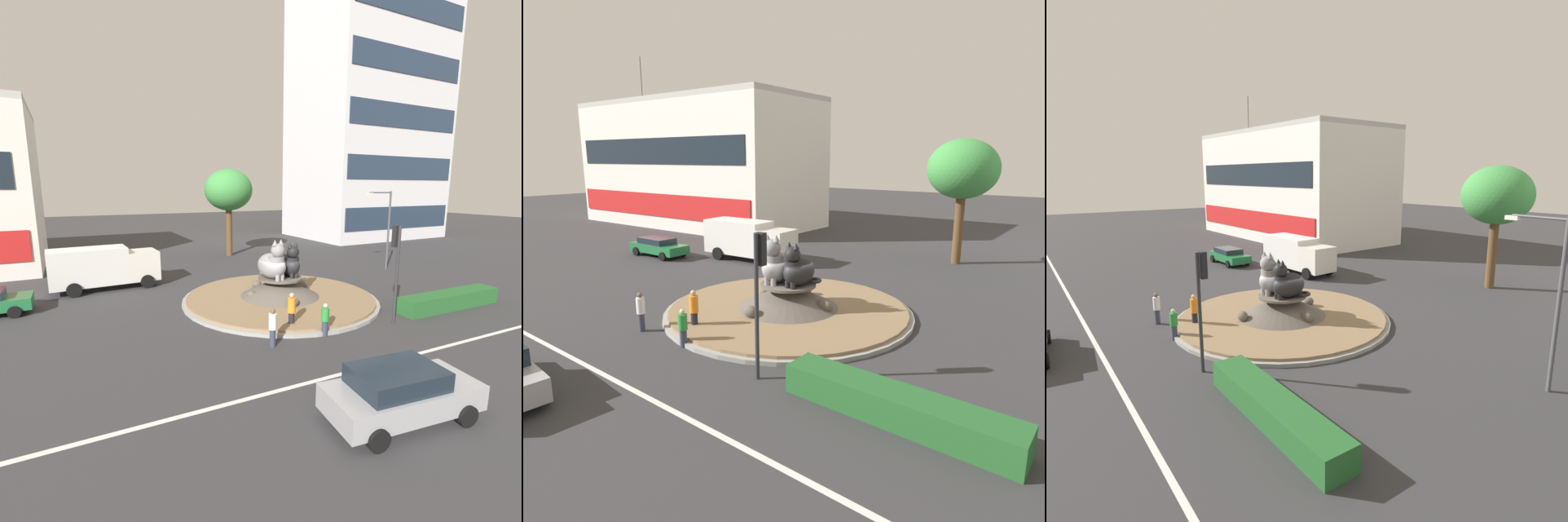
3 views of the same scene
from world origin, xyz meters
TOP-DOWN VIEW (x-y plane):
  - ground_plane at (0.00, 0.00)m, footprint 160.00×160.00m
  - lane_centreline at (0.00, -8.88)m, footprint 112.00×0.20m
  - roundabout_island at (0.00, 0.00)m, footprint 11.56×11.56m
  - cat_statue_grey at (-0.57, -0.17)m, footprint 1.71×2.56m
  - cat_statue_black at (0.60, -0.06)m, footprint 1.37×2.13m
  - traffic_light_mast at (3.27, -5.74)m, footprint 0.32×0.46m
  - shophouse_block at (-26.54, 18.21)m, footprint 26.42×12.90m
  - clipped_hedge_strip at (7.93, -5.34)m, footprint 6.81×1.20m
  - broadleaf_tree_behind_island at (2.71, 15.48)m, footprint 4.66×4.66m
  - pedestrian_green_shirt at (-0.75, -5.66)m, footprint 0.37×0.37m
  - pedestrian_orange_shirt at (-1.70, -4.28)m, footprint 0.38×0.38m
  - pedestrian_white_shirt at (-3.44, -5.67)m, footprint 0.35×0.35m
  - sedan_on_far_lane at (-15.51, 4.21)m, footprint 4.71×2.16m
  - delivery_box_truck at (-9.30, 7.33)m, footprint 6.90×2.92m

SIDE VIEW (x-z plane):
  - ground_plane at x=0.00m, z-range 0.00..0.00m
  - lane_centreline at x=0.00m, z-range 0.00..0.01m
  - roundabout_island at x=0.00m, z-range -0.28..1.18m
  - clipped_hedge_strip at x=7.93m, z-range 0.00..0.90m
  - sedan_on_far_lane at x=-15.51m, z-range 0.06..1.43m
  - pedestrian_green_shirt at x=-0.75m, z-range 0.03..1.57m
  - pedestrian_white_shirt at x=-3.44m, z-range 0.05..1.75m
  - pedestrian_orange_shirt at x=-1.70m, z-range 0.05..1.84m
  - delivery_box_truck at x=-9.30m, z-range 0.14..2.95m
  - cat_statue_black at x=0.60m, z-range 1.17..3.27m
  - cat_statue_grey at x=-0.57m, z-range 1.14..3.49m
  - traffic_light_mast at x=3.27m, z-range 0.97..5.86m
  - broadleaf_tree_behind_island at x=2.71m, z-range 2.15..10.58m
  - shophouse_block at x=-26.54m, z-range -2.29..15.38m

